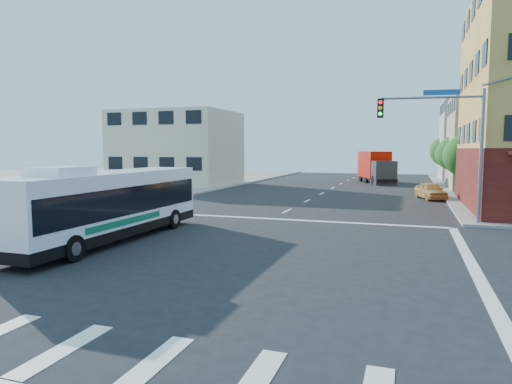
% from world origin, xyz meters
% --- Properties ---
extents(ground, '(120.00, 120.00, 0.00)m').
position_xyz_m(ground, '(0.00, 0.00, 0.00)').
color(ground, black).
rests_on(ground, ground).
extents(sidewalk_nw, '(50.00, 50.00, 0.15)m').
position_xyz_m(sidewalk_nw, '(-35.00, 35.00, 0.07)').
color(sidewalk_nw, gray).
rests_on(sidewalk_nw, ground).
extents(building_east_far, '(12.06, 10.06, 10.00)m').
position_xyz_m(building_east_far, '(16.98, 47.98, 5.01)').
color(building_east_far, '#ADADA7').
rests_on(building_east_far, ground).
extents(building_west, '(12.06, 10.06, 8.00)m').
position_xyz_m(building_west, '(-17.02, 29.98, 4.01)').
color(building_west, beige).
rests_on(building_west, ground).
extents(signal_mast_ne, '(7.91, 1.13, 8.07)m').
position_xyz_m(signal_mast_ne, '(9.08, 10.62, 4.98)').
color(signal_mast_ne, slate).
rests_on(signal_mast_ne, ground).
extents(street_tree_a, '(3.60, 3.60, 5.53)m').
position_xyz_m(street_tree_a, '(11.90, 27.92, 3.59)').
color(street_tree_a, '#392114').
rests_on(street_tree_a, ground).
extents(street_tree_b, '(3.80, 3.80, 5.79)m').
position_xyz_m(street_tree_b, '(11.90, 35.92, 3.75)').
color(street_tree_b, '#392114').
rests_on(street_tree_b, ground).
extents(street_tree_c, '(3.40, 3.40, 5.29)m').
position_xyz_m(street_tree_c, '(11.90, 43.92, 3.46)').
color(street_tree_c, '#392114').
rests_on(street_tree_c, ground).
extents(street_tree_d, '(4.00, 4.00, 6.03)m').
position_xyz_m(street_tree_d, '(11.90, 51.92, 3.88)').
color(street_tree_d, '#392114').
rests_on(street_tree_d, ground).
extents(transit_bus, '(2.53, 11.16, 3.30)m').
position_xyz_m(transit_bus, '(-4.80, 1.36, 1.61)').
color(transit_bus, black).
rests_on(transit_bus, ground).
extents(box_truck, '(4.95, 8.41, 3.65)m').
position_xyz_m(box_truck, '(3.66, 39.48, 1.77)').
color(box_truck, '#29282D').
rests_on(box_truck, ground).
extents(parked_car, '(2.70, 4.23, 1.34)m').
position_xyz_m(parked_car, '(8.96, 23.28, 0.67)').
color(parked_car, '#E1A650').
rests_on(parked_car, ground).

